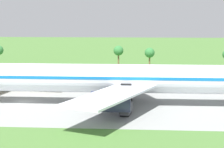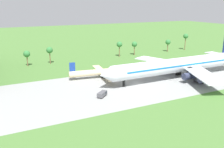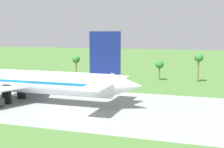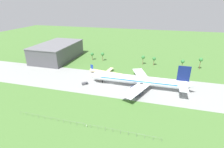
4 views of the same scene
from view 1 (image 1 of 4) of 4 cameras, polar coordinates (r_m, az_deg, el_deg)
The scene contains 6 objects.
ground_plane at distance 98.91m, azimuth -12.19°, elevation -3.84°, with size 600.00×600.00×0.00m, color #477233.
taxiway_strip at distance 98.90m, azimuth -12.19°, elevation -3.84°, with size 320.00×44.00×0.02m.
jet_airliner at distance 92.46m, azimuth 1.09°, elevation -0.66°, with size 80.83×56.21×20.47m.
regional_aircraft at distance 114.79m, azimuth -14.73°, elevation -0.93°, with size 31.52×28.49×8.13m.
baggage_tug at distance 84.06m, azimuth 1.98°, elevation -4.89°, with size 2.70×5.69×2.34m.
palm_tree_row at distance 146.01m, azimuth 1.20°, elevation 3.17°, with size 114.77×3.60×11.91m.
Camera 1 is at (27.80, -92.75, 20.17)m, focal length 65.00 mm.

